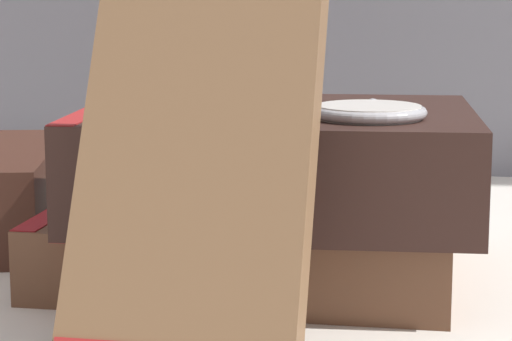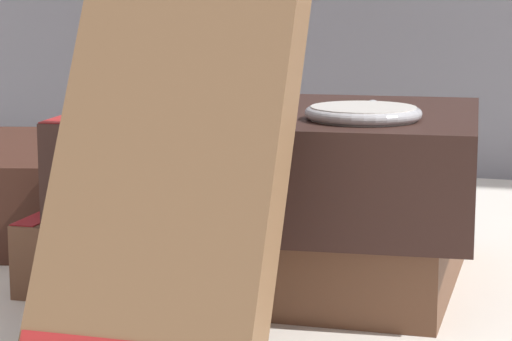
% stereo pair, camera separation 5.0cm
% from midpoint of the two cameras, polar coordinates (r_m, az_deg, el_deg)
% --- Properties ---
extents(ground_plane, '(3.00, 3.00, 0.00)m').
position_cam_midpoint_polar(ground_plane, '(0.51, -8.48, -6.40)').
color(ground_plane, silver).
extents(book_flat_bottom, '(0.20, 0.16, 0.04)m').
position_cam_midpoint_polar(book_flat_bottom, '(0.54, -3.30, -3.60)').
color(book_flat_bottom, brown).
rests_on(book_flat_bottom, ground_plane).
extents(book_flat_top, '(0.20, 0.16, 0.05)m').
position_cam_midpoint_polar(book_flat_top, '(0.51, -2.23, 0.50)').
color(book_flat_top, '#331E19').
rests_on(book_flat_top, book_flat_bottom).
extents(book_leaning_front, '(0.09, 0.09, 0.15)m').
position_cam_midpoint_polar(book_leaning_front, '(0.40, -6.85, -0.91)').
color(book_leaning_front, brown).
rests_on(book_leaning_front, ground_plane).
extents(pocket_watch, '(0.05, 0.05, 0.01)m').
position_cam_midpoint_polar(pocket_watch, '(0.47, 2.98, 3.09)').
color(pocket_watch, silver).
rests_on(pocket_watch, book_flat_top).
extents(reading_glasses, '(0.10, 0.05, 0.00)m').
position_cam_midpoint_polar(reading_glasses, '(0.69, -5.22, -1.91)').
color(reading_glasses, '#4C3828').
rests_on(reading_glasses, ground_plane).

